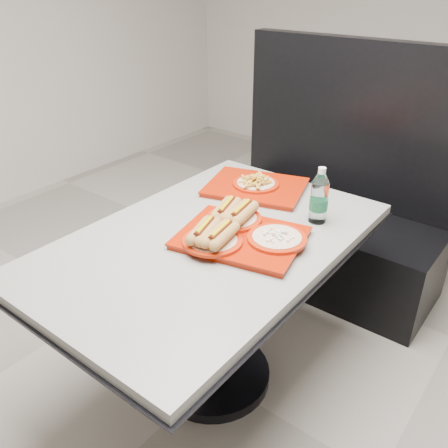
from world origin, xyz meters
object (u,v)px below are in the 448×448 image
Objects in this scene: diner_table at (211,272)px; tray_far at (256,185)px; tray_near at (237,231)px; booth_bench at (330,214)px; water_bottle at (319,199)px.

diner_table is 0.52m from tray_far.
booth_bench is at bearing 94.97° from tray_near.
booth_bench is at bearing 109.90° from water_bottle.
tray_near is 0.37m from water_bottle.
water_bottle is (0.17, 0.32, 0.07)m from tray_near.
water_bottle reaches higher than diner_table.
booth_bench reaches higher than tray_near.
water_bottle is (0.26, -0.72, 0.45)m from booth_bench.
diner_table is 0.23m from tray_near.
diner_table is 1.05× the size of booth_bench.
tray_near is 1.01× the size of tray_far.
diner_table is 0.53m from water_bottle.
diner_table is 6.04× the size of water_bottle.
tray_far is (-0.11, -0.62, 0.37)m from booth_bench.
booth_bench is 2.57× the size of tray_near.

